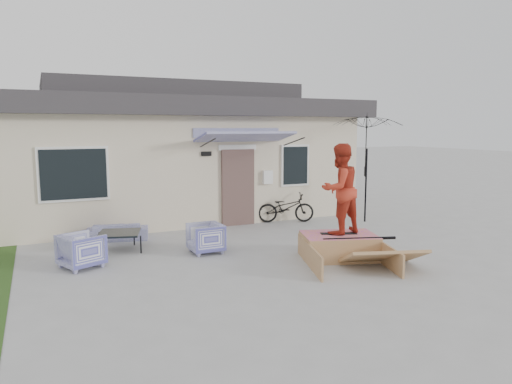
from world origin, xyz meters
name	(u,v)px	position (x,y,z in m)	size (l,w,h in m)	color
ground	(283,275)	(0.00, 0.00, 0.00)	(90.00, 90.00, 0.00)	#9B9B9A
house	(168,150)	(0.00, 7.99, 1.94)	(10.80, 8.49, 4.10)	beige
loveseat	(118,228)	(-2.31, 4.11, 0.28)	(1.43, 0.42, 0.56)	#3F3F97
armchair_left	(81,249)	(-3.29, 2.07, 0.37)	(0.72, 0.67, 0.74)	#3F3F97
armchair_right	(205,237)	(-0.77, 2.09, 0.35)	(0.69, 0.64, 0.71)	#3F3F97
coffee_table	(120,242)	(-2.43, 3.02, 0.21)	(0.85, 0.85, 0.42)	black
bicycle	(286,204)	(2.40, 4.26, 0.51)	(0.56, 1.60, 1.02)	black
patio_umbrella	(367,161)	(4.50, 3.36, 1.75)	(2.05, 1.91, 2.20)	black
skate_ramp	(339,246)	(1.60, 0.51, 0.25)	(1.48, 1.98, 0.49)	#A4794D
skateboard	(339,233)	(1.61, 0.56, 0.52)	(0.75, 0.19, 0.05)	black
skater	(340,188)	(1.61, 0.56, 1.47)	(0.91, 0.70, 1.86)	#B6311E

